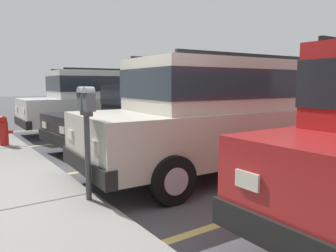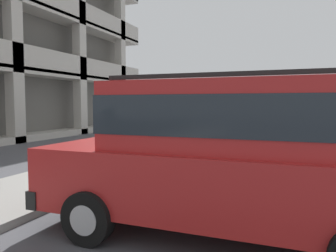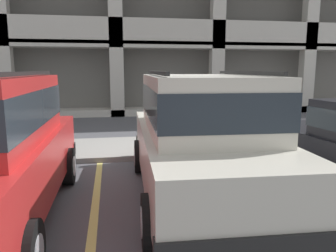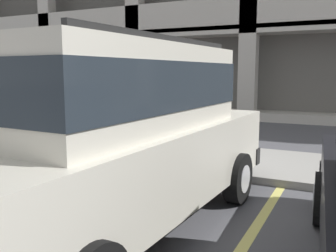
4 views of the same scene
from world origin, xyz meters
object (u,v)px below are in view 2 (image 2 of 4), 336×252
at_px(dark_hatchback, 259,133).
at_px(parking_meter_near, 126,126).
at_px(fire_hydrant, 179,136).
at_px(red_sedan, 226,152).
at_px(blue_coupe, 267,119).
at_px(silver_suv, 234,131).

distance_m(dark_hatchback, parking_meter_near, 4.32).
bearing_deg(parking_meter_near, fire_hydrant, 3.62).
distance_m(parking_meter_near, fire_hydrant, 4.75).
distance_m(red_sedan, blue_coupe, 9.01).
bearing_deg(parking_meter_near, blue_coupe, -23.69).
relative_size(silver_suv, dark_hatchback, 1.06).
xyz_separation_m(red_sedan, dark_hatchback, (6.03, 0.15, -0.27)).
height_order(parking_meter_near, fire_hydrant, parking_meter_near).
bearing_deg(dark_hatchback, silver_suv, 170.57).
height_order(dark_hatchback, fire_hydrant, dark_hatchback).
relative_size(red_sedan, blue_coupe, 1.00).
distance_m(silver_suv, parking_meter_near, 2.50).
bearing_deg(fire_hydrant, red_sedan, -156.69).
distance_m(blue_coupe, fire_hydrant, 3.51).
height_order(dark_hatchback, parking_meter_near, same).
bearing_deg(dark_hatchback, parking_meter_near, 136.14).
bearing_deg(red_sedan, blue_coupe, 1.31).
relative_size(blue_coupe, parking_meter_near, 3.39).
height_order(silver_suv, parking_meter_near, silver_suv).
height_order(blue_coupe, fire_hydrant, blue_coupe).
bearing_deg(red_sedan, dark_hatchback, 1.87).
bearing_deg(red_sedan, parking_meter_near, 47.25).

